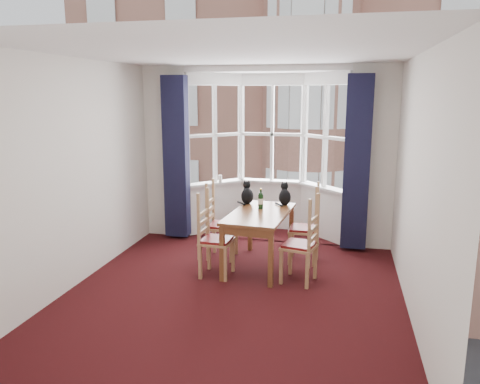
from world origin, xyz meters
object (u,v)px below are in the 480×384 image
(dining_table, at_px, (260,219))
(chair_left_near, at_px, (210,241))
(chair_right_near, at_px, (306,247))
(candle_tall, at_px, (220,179))
(cat_right, at_px, (285,196))
(wine_bottle, at_px, (261,200))
(chair_right_far, at_px, (310,230))
(cat_left, at_px, (247,195))
(chair_left_far, at_px, (216,226))

(dining_table, distance_m, chair_left_near, 0.75)
(dining_table, distance_m, chair_right_near, 0.82)
(candle_tall, bearing_deg, cat_right, -39.61)
(chair_left_near, height_order, wine_bottle, wine_bottle)
(chair_right_far, relative_size, wine_bottle, 3.18)
(dining_table, bearing_deg, wine_bottle, 96.58)
(chair_right_far, distance_m, cat_left, 1.04)
(chair_left_near, relative_size, chair_right_near, 1.00)
(chair_left_far, xyz_separation_m, cat_right, (0.96, 0.27, 0.44))
(cat_left, height_order, wine_bottle, cat_left)
(cat_left, xyz_separation_m, cat_right, (0.55, 0.05, -0.00))
(chair_right_near, bearing_deg, chair_left_near, -179.88)
(dining_table, bearing_deg, candle_tall, 121.94)
(cat_left, xyz_separation_m, wine_bottle, (0.25, -0.27, -0.01))
(chair_left_near, distance_m, wine_bottle, 0.95)
(chair_left_far, distance_m, cat_right, 1.09)
(chair_right_far, xyz_separation_m, cat_right, (-0.39, 0.18, 0.44))
(chair_left_near, xyz_separation_m, cat_right, (0.86, 0.96, 0.44))
(chair_left_far, bearing_deg, candle_tall, 102.27)
(cat_right, xyz_separation_m, candle_tall, (-1.24, 1.03, 0.02))
(dining_table, relative_size, cat_right, 4.20)
(chair_left_near, distance_m, cat_right, 1.36)
(dining_table, relative_size, cat_left, 4.12)
(cat_right, bearing_deg, chair_right_far, -24.82)
(chair_right_far, relative_size, candle_tall, 7.24)
(cat_left, height_order, candle_tall, cat_left)
(candle_tall, bearing_deg, chair_right_far, -36.52)
(chair_right_far, bearing_deg, candle_tall, 143.48)
(chair_right_far, xyz_separation_m, candle_tall, (-1.63, 1.21, 0.46))
(dining_table, bearing_deg, chair_left_far, 159.71)
(chair_left_near, bearing_deg, chair_left_far, 98.69)
(chair_left_far, height_order, chair_right_near, same)
(dining_table, height_order, chair_right_far, chair_right_far)
(chair_left_near, height_order, chair_left_far, same)
(candle_tall, bearing_deg, dining_table, -58.06)
(cat_left, xyz_separation_m, candle_tall, (-0.70, 1.08, 0.02))
(cat_left, relative_size, cat_right, 1.02)
(wine_bottle, bearing_deg, chair_left_far, 175.81)
(chair_left_near, height_order, chair_right_far, same)
(wine_bottle, xyz_separation_m, candle_tall, (-0.95, 1.35, 0.03))
(chair_right_far, height_order, cat_right, cat_right)
(dining_table, height_order, chair_left_far, chair_left_far)
(chair_left_near, xyz_separation_m, cat_left, (0.31, 0.91, 0.44))
(candle_tall, bearing_deg, cat_left, -57.04)
(dining_table, xyz_separation_m, chair_left_far, (-0.69, 0.25, -0.21))
(chair_left_near, distance_m, candle_tall, 2.07)
(dining_table, xyz_separation_m, cat_right, (0.27, 0.53, 0.23))
(chair_left_near, xyz_separation_m, candle_tall, (-0.39, 1.99, 0.46))
(chair_right_far, distance_m, wine_bottle, 0.83)
(chair_left_far, height_order, wine_bottle, wine_bottle)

